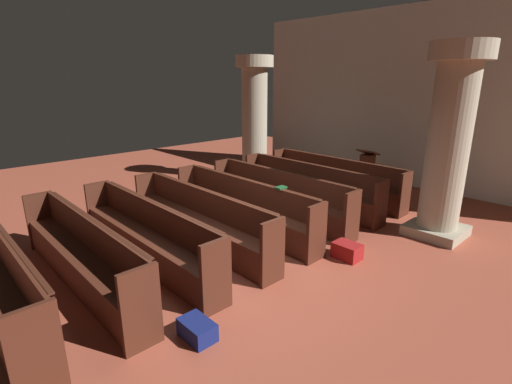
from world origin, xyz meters
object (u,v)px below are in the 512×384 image
pew_row_0 (334,177)px  pillar_aisle_side (449,141)px  pillar_far_side (254,117)px  kneeler_box_navy (197,330)px  pew_row_4 (199,217)px  pew_row_5 (146,232)px  hymn_book (281,188)px  pew_row_3 (242,204)px  lectern (366,174)px  pew_row_2 (278,194)px  pew_row_6 (81,251)px  pew_row_1 (308,185)px  kneeler_box_red (347,251)px

pew_row_0 → pillar_aisle_side: 2.94m
pew_row_0 → pillar_far_side: bearing=-176.2°
kneeler_box_navy → pew_row_4: bearing=144.0°
pew_row_4 → pew_row_5: bearing=-90.0°
pew_row_4 → kneeler_box_navy: (2.01, -1.46, -0.40)m
pew_row_4 → pillar_far_side: pillar_far_side is taller
hymn_book → pew_row_5: bearing=-110.7°
pew_row_3 → lectern: size_ratio=3.31×
pew_row_3 → pillar_aisle_side: bearing=42.6°
pew_row_2 → pillar_far_side: size_ratio=1.08×
pew_row_4 → pillar_far_side: bearing=124.8°
pew_row_4 → kneeler_box_navy: bearing=-36.0°
pew_row_6 → pillar_far_side: size_ratio=1.08×
pew_row_4 → lectern: (0.27, 4.88, -0.05)m
pew_row_6 → kneeler_box_navy: bearing=13.6°
pew_row_5 → pillar_far_side: size_ratio=1.08×
pew_row_0 → pillar_far_side: pillar_far_side is taller
pew_row_1 → pillar_aisle_side: pillar_aisle_side is taller
pew_row_3 → pew_row_2: bearing=90.0°
pew_row_2 → pillar_far_side: bearing=145.5°
pew_row_4 → pew_row_6: size_ratio=1.00×
pew_row_0 → pillar_aisle_side: size_ratio=1.08×
pew_row_6 → hymn_book: (0.80, 3.10, 0.45)m
pew_row_0 → pew_row_4: 3.88m
pillar_far_side → pillar_aisle_side: bearing=-3.6°
pew_row_6 → kneeler_box_navy: (2.01, 0.48, -0.40)m
pew_row_1 → pew_row_2: bearing=-90.0°
pew_row_2 → hymn_book: 1.21m
pew_row_1 → pew_row_2: (0.00, -0.97, 0.00)m
pew_row_0 → pew_row_5: same height
pew_row_3 → pew_row_4: bearing=-90.0°
pew_row_2 → pew_row_6: bearing=-90.0°
pillar_far_side → kneeler_box_red: 5.41m
hymn_book → pew_row_1: bearing=114.7°
pew_row_3 → pew_row_5: bearing=-90.0°
pew_row_0 → pew_row_4: same height
lectern → kneeler_box_navy: 6.58m
lectern → pew_row_3: bearing=-93.9°
pew_row_3 → kneeler_box_red: 2.12m
kneeler_box_red → kneeler_box_navy: kneeler_box_red is taller
pillar_aisle_side → lectern: size_ratio=3.07×
pew_row_2 → pillar_aisle_side: size_ratio=1.08×
pew_row_3 → lectern: bearing=86.1°
pew_row_0 → hymn_book: bearing=-73.5°
pew_row_6 → lectern: (0.27, 6.82, -0.05)m
pillar_aisle_side → pew_row_3: bearing=-137.4°
pew_row_0 → pew_row_4: size_ratio=1.00×
pillar_far_side → pew_row_0: bearing=3.8°
lectern → hymn_book: bearing=-81.8°
hymn_book → kneeler_box_red: size_ratio=0.45×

